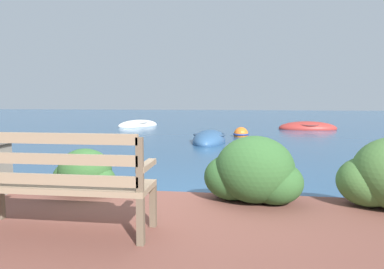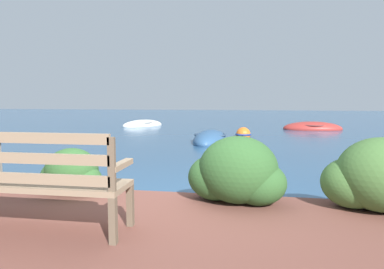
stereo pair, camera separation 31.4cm
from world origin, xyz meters
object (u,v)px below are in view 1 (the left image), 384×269
rowboat_mid (308,128)px  mooring_buoy (241,134)px  park_bench (59,180)px  rowboat_nearest (209,140)px  rowboat_far (138,125)px

rowboat_mid → mooring_buoy: 4.75m
park_bench → mooring_buoy: (1.72, 10.22, -0.61)m
rowboat_mid → rowboat_nearest: bearing=-129.3°
mooring_buoy → rowboat_far: bearing=141.3°
rowboat_nearest → rowboat_mid: bearing=-34.4°
rowboat_nearest → park_bench: bearing=179.3°
rowboat_nearest → rowboat_far: rowboat_nearest is taller
rowboat_nearest → rowboat_far: bearing=38.7°
park_bench → rowboat_far: park_bench is taller
rowboat_far → mooring_buoy: bearing=89.6°
rowboat_nearest → mooring_buoy: size_ratio=4.14×
park_bench → rowboat_mid: (4.86, 13.78, -0.65)m
park_bench → rowboat_nearest: size_ratio=0.66×
rowboat_nearest → rowboat_mid: (4.20, 5.35, -0.00)m
rowboat_mid → rowboat_far: (-8.41, 0.66, -0.00)m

